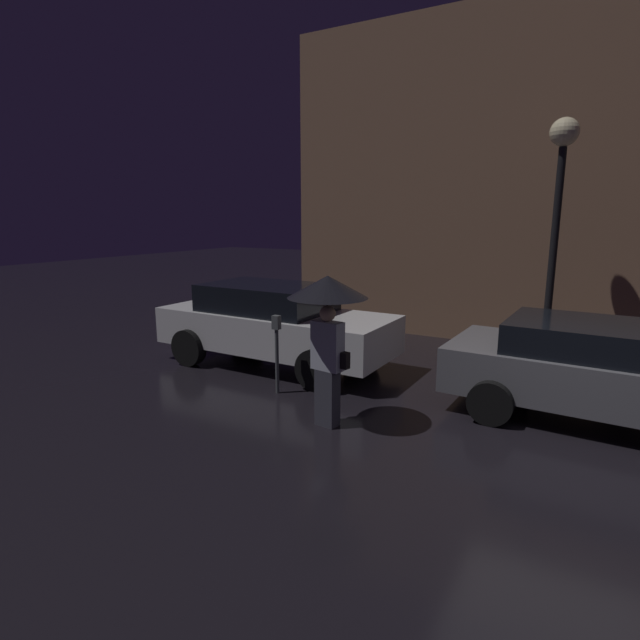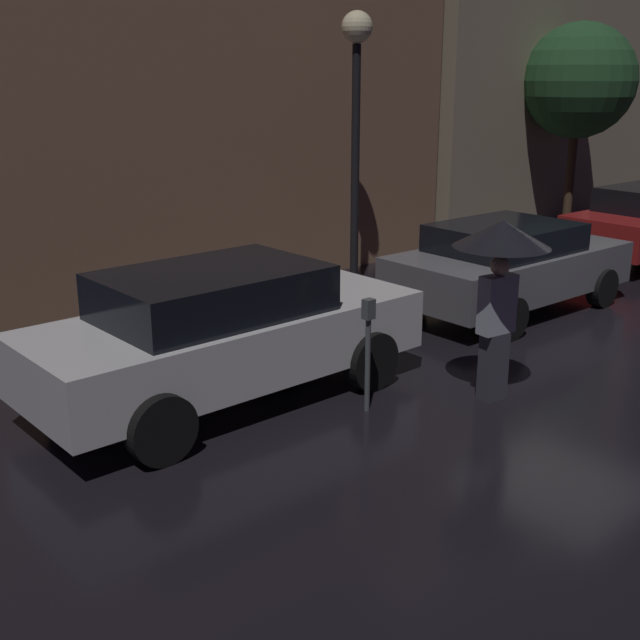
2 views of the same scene
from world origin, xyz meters
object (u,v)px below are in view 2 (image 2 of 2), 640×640
parked_car_white (224,331)px  pedestrian_with_umbrella (501,259)px  parking_meter (368,343)px  street_lamp_near (356,84)px  parked_car_grey (508,264)px

parked_car_white → pedestrian_with_umbrella: size_ratio=2.22×
parking_meter → street_lamp_near: street_lamp_near is taller
parked_car_grey → parking_meter: size_ratio=3.16×
pedestrian_with_umbrella → parking_meter: pedestrian_with_umbrella is taller
pedestrian_with_umbrella → street_lamp_near: (2.24, 4.58, 1.76)m
parked_car_grey → parking_meter: parked_car_grey is taller
pedestrian_with_umbrella → street_lamp_near: bearing=72.2°
pedestrian_with_umbrella → street_lamp_near: street_lamp_near is taller
pedestrian_with_umbrella → street_lamp_near: 5.39m
parked_car_white → parked_car_grey: bearing=1.2°
parked_car_grey → street_lamp_near: 3.77m
parked_car_grey → pedestrian_with_umbrella: size_ratio=1.97×
parked_car_white → parking_meter: 1.63m
parked_car_white → street_lamp_near: (4.52, 2.57, 2.58)m
parked_car_grey → pedestrian_with_umbrella: 3.86m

